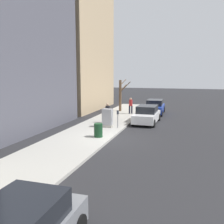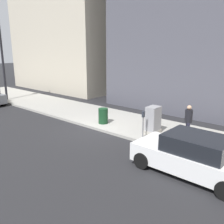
# 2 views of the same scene
# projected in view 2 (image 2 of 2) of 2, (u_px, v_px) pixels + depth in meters

# --- Properties ---
(ground_plane) EXTENTS (120.00, 120.00, 0.00)m
(ground_plane) POSITION_uv_depth(u_px,v_px,m) (95.00, 130.00, 14.02)
(ground_plane) COLOR #232326
(sidewalk) EXTENTS (4.00, 36.00, 0.15)m
(sidewalk) POSITION_uv_depth(u_px,v_px,m) (118.00, 121.00, 15.47)
(sidewalk) COLOR #9E9B93
(sidewalk) RESTS_ON ground
(parked_car_white) EXTENTS (2.00, 4.24, 1.52)m
(parked_car_white) POSITION_uv_depth(u_px,v_px,m) (192.00, 155.00, 9.03)
(parked_car_white) COLOR white
(parked_car_white) RESTS_ON ground
(parking_meter) EXTENTS (0.14, 0.10, 1.35)m
(parking_meter) POSITION_uv_depth(u_px,v_px,m) (143.00, 121.00, 12.28)
(parking_meter) COLOR slate
(parking_meter) RESTS_ON sidewalk
(utility_box) EXTENTS (0.83, 0.61, 1.43)m
(utility_box) POSITION_uv_depth(u_px,v_px,m) (153.00, 120.00, 12.91)
(utility_box) COLOR #A8A399
(utility_box) RESTS_ON sidewalk
(trash_bin) EXTENTS (0.56, 0.56, 0.90)m
(trash_bin) POSITION_uv_depth(u_px,v_px,m) (103.00, 116.00, 14.66)
(trash_bin) COLOR #14381E
(trash_bin) RESTS_ON sidewalk
(pedestrian_midblock) EXTENTS (0.36, 0.36, 1.66)m
(pedestrian_midblock) POSITION_uv_depth(u_px,v_px,m) (188.00, 120.00, 12.19)
(pedestrian_midblock) COLOR #1E1E2D
(pedestrian_midblock) RESTS_ON sidewalk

